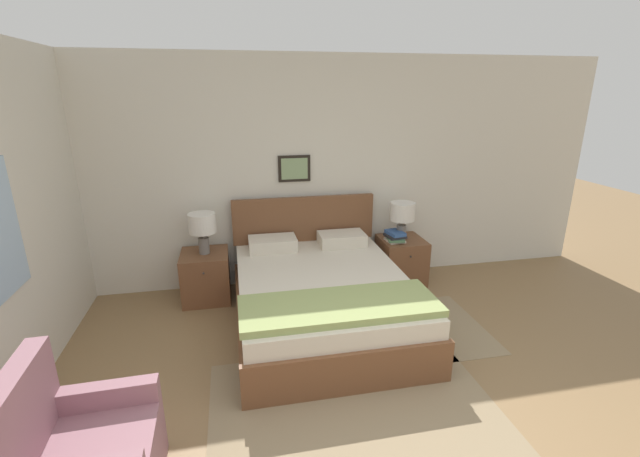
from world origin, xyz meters
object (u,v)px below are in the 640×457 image
(nightstand_by_door, at_px, (401,260))
(table_lamp_near_window, at_px, (202,226))
(bed, at_px, (322,297))
(nightstand_near_window, at_px, (206,276))
(table_lamp_by_door, at_px, (402,214))

(nightstand_by_door, bearing_deg, table_lamp_near_window, 179.97)
(bed, relative_size, nightstand_near_window, 3.92)
(table_lamp_by_door, bearing_deg, table_lamp_near_window, 180.00)
(nightstand_by_door, distance_m, table_lamp_near_window, 2.34)
(nightstand_near_window, bearing_deg, table_lamp_near_window, 8.74)
(table_lamp_by_door, bearing_deg, bed, -144.68)
(bed, xyz_separation_m, table_lamp_near_window, (-1.13, 0.79, 0.56))
(nightstand_by_door, bearing_deg, bed, -145.20)
(bed, height_order, table_lamp_near_window, bed)
(nightstand_near_window, relative_size, table_lamp_near_window, 1.22)
(table_lamp_by_door, bearing_deg, nightstand_near_window, -179.97)
(nightstand_by_door, relative_size, table_lamp_near_window, 1.22)
(nightstand_near_window, bearing_deg, table_lamp_by_door, 0.03)
(nightstand_near_window, xyz_separation_m, nightstand_by_door, (2.27, 0.00, 0.00))
(bed, bearing_deg, table_lamp_near_window, 144.95)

